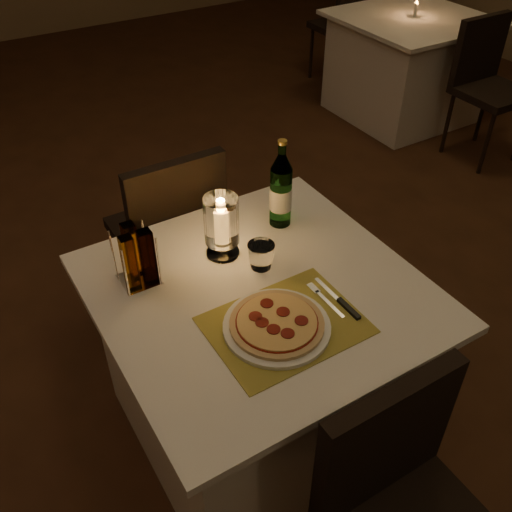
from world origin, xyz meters
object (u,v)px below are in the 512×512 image
chair_far (171,225)px  plate (277,327)px  pizza (277,323)px  tumbler (261,256)px  neighbor_table_right (406,67)px  hurricane_candle (221,222)px  main_table (259,363)px  water_bottle (281,191)px  chair_near (403,502)px

chair_far → plate: (-0.05, -0.89, 0.20)m
pizza → tumbler: 0.29m
chair_far → neighbor_table_right: (2.45, 1.16, -0.18)m
tumbler → neighbor_table_right: size_ratio=0.09×
tumbler → neighbor_table_right: bearing=36.8°
hurricane_candle → plate: bearing=-95.2°
main_table → water_bottle: water_bottle is taller
main_table → neighbor_table_right: size_ratio=1.00×
chair_far → water_bottle: bearing=-60.3°
main_table → hurricane_candle: bearing=93.6°
main_table → hurricane_candle: size_ratio=4.44×
neighbor_table_right → pizza: bearing=-140.6°
tumbler → hurricane_candle: bearing=121.0°
neighbor_table_right → water_bottle: bearing=-143.8°
main_table → pizza: bearing=-105.5°
main_table → chair_far: bearing=90.0°
pizza → hurricane_candle: size_ratio=1.24×
main_table → chair_near: (-0.00, -0.71, 0.18)m
plate → neighbor_table_right: (2.50, 2.06, -0.38)m
chair_near → neighbor_table_right: (2.45, 2.59, -0.18)m
water_bottle → neighbor_table_right: bearing=36.2°
chair_near → plate: bearing=95.3°
pizza → hurricane_candle: 0.41m
chair_near → plate: (-0.05, 0.53, 0.20)m
hurricane_candle → chair_far: bearing=88.4°
main_table → plate: (-0.05, -0.18, 0.38)m
plate → pizza: size_ratio=1.14×
chair_far → pizza: size_ratio=3.21×
plate → water_bottle: water_bottle is taller
tumbler → plate: bearing=-112.6°
main_table → chair_near: 0.74m
main_table → hurricane_candle: (-0.01, 0.22, 0.50)m
main_table → water_bottle: (0.25, 0.27, 0.50)m
tumbler → main_table: bearing=-124.6°
water_bottle → chair_near: bearing=-104.5°
hurricane_candle → main_table: bearing=-86.4°
chair_near → tumbler: bearing=85.6°
chair_far → water_bottle: size_ratio=2.68×
tumbler → hurricane_candle: 0.17m
pizza → main_table: bearing=74.5°
chair_near → water_bottle: size_ratio=2.68×
pizza → water_bottle: 0.55m
chair_near → chair_far: same height
plate → chair_near: bearing=-84.7°
tumbler → chair_near: bearing=-94.4°
chair_far → tumbler: bearing=-84.3°
main_table → chair_far: chair_far is taller
main_table → chair_near: chair_near is taller
main_table → hurricane_candle: 0.54m
chair_near → plate: 0.57m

